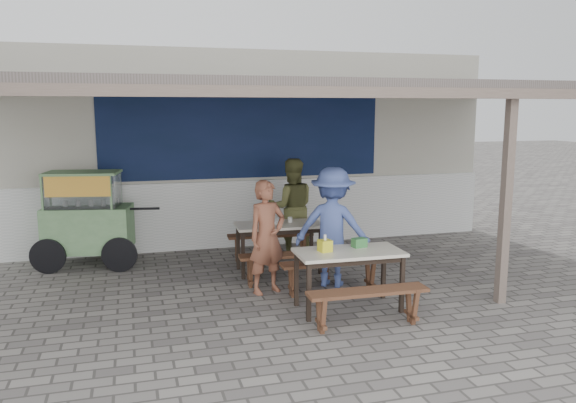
% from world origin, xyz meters
% --- Properties ---
extents(ground, '(60.00, 60.00, 0.00)m').
position_xyz_m(ground, '(0.00, 0.00, 0.00)').
color(ground, slate).
rests_on(ground, ground).
extents(back_wall, '(9.00, 1.28, 3.50)m').
position_xyz_m(back_wall, '(-0.00, 3.58, 1.72)').
color(back_wall, beige).
rests_on(back_wall, ground).
extents(warung_roof, '(9.00, 4.21, 2.81)m').
position_xyz_m(warung_roof, '(0.02, 0.90, 2.71)').
color(warung_roof, '#5B514E').
rests_on(warung_roof, ground).
extents(table_left, '(1.33, 0.71, 0.75)m').
position_xyz_m(table_left, '(-0.05, 1.22, 0.67)').
color(table_left, beige).
rests_on(table_left, ground).
extents(bench_left_street, '(1.41, 0.35, 0.45)m').
position_xyz_m(bench_left_street, '(-0.08, 0.57, 0.33)').
color(bench_left_street, brown).
rests_on(bench_left_street, ground).
extents(bench_left_wall, '(1.41, 0.35, 0.45)m').
position_xyz_m(bench_left_wall, '(-0.01, 1.87, 0.33)').
color(bench_left_wall, brown).
rests_on(bench_left_wall, ground).
extents(table_right, '(1.32, 0.70, 0.75)m').
position_xyz_m(table_right, '(0.37, -0.60, 0.67)').
color(table_right, beige).
rests_on(table_right, ground).
extents(bench_right_street, '(1.41, 0.31, 0.45)m').
position_xyz_m(bench_right_street, '(0.35, -1.22, 0.34)').
color(bench_right_street, brown).
rests_on(bench_right_street, ground).
extents(bench_right_wall, '(1.41, 0.31, 0.45)m').
position_xyz_m(bench_right_wall, '(0.38, 0.02, 0.34)').
color(bench_right_wall, brown).
rests_on(bench_right_wall, ground).
extents(vendor_cart, '(1.95, 0.99, 1.51)m').
position_xyz_m(vendor_cart, '(-2.86, 2.31, 0.82)').
color(vendor_cart, '#74A26C').
rests_on(vendor_cart, ground).
extents(patron_street_side, '(0.65, 0.54, 1.54)m').
position_xyz_m(patron_street_side, '(-0.45, 0.31, 0.77)').
color(patron_street_side, brown).
rests_on(patron_street_side, ground).
extents(patron_wall_side, '(0.89, 0.74, 1.66)m').
position_xyz_m(patron_wall_side, '(0.41, 2.11, 0.83)').
color(patron_wall_side, brown).
rests_on(patron_wall_side, ground).
extents(patron_right_table, '(1.25, 1.10, 1.68)m').
position_xyz_m(patron_right_table, '(0.51, 0.37, 0.84)').
color(patron_right_table, '#4A5FA8').
rests_on(patron_right_table, ground).
extents(tissue_box, '(0.16, 0.16, 0.14)m').
position_xyz_m(tissue_box, '(0.07, -0.55, 0.82)').
color(tissue_box, yellow).
rests_on(tissue_box, table_right).
extents(donation_box, '(0.19, 0.15, 0.12)m').
position_xyz_m(donation_box, '(0.56, -0.47, 0.81)').
color(donation_box, '#367A3C').
rests_on(donation_box, table_right).
extents(condiment_jar, '(0.07, 0.07, 0.08)m').
position_xyz_m(condiment_jar, '(0.15, 1.28, 0.79)').
color(condiment_jar, silver).
rests_on(condiment_jar, table_left).
extents(condiment_bowl, '(0.23, 0.23, 0.05)m').
position_xyz_m(condiment_bowl, '(-0.09, 1.25, 0.77)').
color(condiment_bowl, white).
rests_on(condiment_bowl, table_left).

